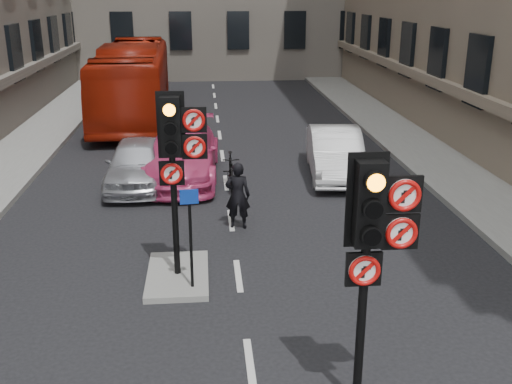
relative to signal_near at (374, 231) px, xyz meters
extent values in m
cube|color=gray|center=(5.71, 11.01, -2.50)|extent=(3.00, 50.00, 0.16)
cube|color=gray|center=(-2.69, 4.01, -2.52)|extent=(1.20, 2.00, 0.12)
cylinder|color=black|center=(-0.09, 0.01, -1.38)|extent=(0.12, 0.12, 2.40)
cube|color=black|center=(-0.09, 0.01, 0.37)|extent=(0.36, 0.28, 1.10)
cube|color=black|center=(-0.09, 0.14, 0.37)|extent=(0.52, 0.03, 1.25)
cylinder|color=orange|center=(-0.09, -0.24, 0.72)|extent=(0.22, 0.01, 0.22)
cylinder|color=black|center=(-0.09, -0.24, 0.37)|extent=(0.22, 0.01, 0.22)
cylinder|color=black|center=(-0.09, -0.24, 0.02)|extent=(0.22, 0.01, 0.22)
cube|color=black|center=(0.33, -0.01, 0.49)|extent=(0.47, 0.05, 0.47)
cylinder|color=white|center=(0.33, -0.05, 0.49)|extent=(0.41, 0.02, 0.41)
torus|color=#BF0C0A|center=(0.33, -0.07, 0.49)|extent=(0.41, 0.06, 0.41)
cube|color=#BF0C0A|center=(0.33, -0.07, 0.49)|extent=(0.25, 0.01, 0.25)
cube|color=black|center=(0.33, -0.01, -0.01)|extent=(0.47, 0.05, 0.47)
cylinder|color=white|center=(0.33, -0.05, -0.01)|extent=(0.41, 0.02, 0.41)
torus|color=#BF0C0A|center=(0.33, -0.07, -0.01)|extent=(0.41, 0.06, 0.41)
cube|color=#BF0C0A|center=(0.33, -0.07, -0.01)|extent=(0.25, 0.01, 0.25)
cube|color=black|center=(-0.11, -0.01, -0.51)|extent=(0.47, 0.05, 0.47)
cylinder|color=white|center=(-0.11, -0.05, -0.51)|extent=(0.41, 0.02, 0.41)
torus|color=#BF0C0A|center=(-0.11, -0.07, -0.51)|extent=(0.41, 0.06, 0.41)
cube|color=#BF0C0A|center=(-0.11, -0.07, -0.51)|extent=(0.25, 0.01, 0.25)
cylinder|color=black|center=(-2.69, 4.01, -1.26)|extent=(0.12, 0.12, 2.40)
cube|color=black|center=(-2.69, 4.01, 0.49)|extent=(0.36, 0.28, 1.10)
cube|color=black|center=(-2.69, 4.14, 0.49)|extent=(0.52, 0.03, 1.25)
cylinder|color=orange|center=(-2.69, 3.76, 0.84)|extent=(0.22, 0.02, 0.22)
cylinder|color=black|center=(-2.69, 3.76, 0.49)|extent=(0.22, 0.02, 0.22)
cylinder|color=black|center=(-2.69, 3.76, 0.14)|extent=(0.22, 0.02, 0.22)
cube|color=black|center=(-2.27, 3.99, 0.61)|extent=(0.47, 0.05, 0.47)
cylinder|color=white|center=(-2.27, 3.95, 0.61)|extent=(0.41, 0.02, 0.41)
torus|color=#BF0C0A|center=(-2.27, 3.93, 0.61)|extent=(0.41, 0.06, 0.41)
cube|color=#BF0C0A|center=(-2.27, 3.93, 0.61)|extent=(0.25, 0.02, 0.25)
cube|color=black|center=(-2.27, 3.99, 0.11)|extent=(0.47, 0.05, 0.47)
cylinder|color=white|center=(-2.27, 3.95, 0.11)|extent=(0.41, 0.02, 0.41)
torus|color=#BF0C0A|center=(-2.27, 3.93, 0.11)|extent=(0.41, 0.06, 0.41)
cube|color=#BF0C0A|center=(-2.27, 3.93, 0.11)|extent=(0.25, 0.02, 0.25)
cube|color=black|center=(-2.71, 3.99, -0.39)|extent=(0.47, 0.05, 0.47)
cylinder|color=white|center=(-2.71, 3.95, -0.39)|extent=(0.41, 0.02, 0.41)
torus|color=#BF0C0A|center=(-2.71, 3.93, -0.39)|extent=(0.41, 0.06, 0.41)
cube|color=#BF0C0A|center=(-2.71, 3.93, -0.39)|extent=(0.25, 0.02, 0.25)
imported|color=#B9BAC1|center=(-4.05, 10.01, -1.91)|extent=(1.65, 3.99, 1.35)
imported|color=silver|center=(1.86, 10.47, -1.87)|extent=(1.95, 4.45, 1.42)
imported|color=#CF3D75|center=(-2.76, 10.65, -1.83)|extent=(2.34, 5.27, 1.50)
imported|color=#991B0B|center=(-5.07, 19.70, -0.98)|extent=(3.03, 11.55, 3.20)
imported|color=black|center=(-1.36, 9.63, -2.09)|extent=(0.48, 1.64, 0.98)
imported|color=black|center=(-1.34, 6.55, -1.77)|extent=(0.64, 0.47, 1.62)
cylinder|color=black|center=(-2.39, 3.41, -1.51)|extent=(0.06, 0.06, 1.91)
cube|color=#0E319B|center=(-2.39, 3.37, -0.65)|extent=(0.34, 0.07, 0.27)
camera|label=1|loc=(-2.09, -6.76, 2.90)|focal=42.00mm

